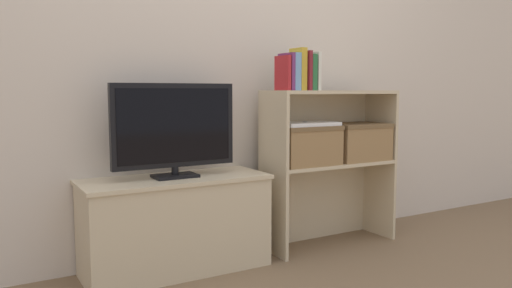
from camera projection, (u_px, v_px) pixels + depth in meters
name	position (u px, v px, depth m)	size (l,w,h in m)	color
ground_plane	(270.00, 265.00, 2.68)	(16.00, 16.00, 0.00)	brown
wall_back	(234.00, 44.00, 2.89)	(10.00, 0.05, 2.40)	beige
tv_stand	(176.00, 224.00, 2.58)	(0.96, 0.38, 0.49)	#CCB793
tv	(174.00, 128.00, 2.52)	(0.65, 0.14, 0.48)	black
bookshelf_lower_tier	(323.00, 191.00, 3.08)	(0.83, 0.30, 0.50)	#CCB793
bookshelf_upper_tier	(325.00, 116.00, 3.03)	(0.83, 0.30, 0.43)	#CCB793
book_crimson	(283.00, 73.00, 2.72)	(0.02, 0.14, 0.19)	#B22328
book_plum	(286.00, 72.00, 2.74)	(0.02, 0.14, 0.20)	#6B2D66
book_skyblue	(291.00, 72.00, 2.75)	(0.04, 0.14, 0.20)	#709ECC
book_mustard	(298.00, 69.00, 2.77)	(0.04, 0.12, 0.23)	gold
book_maroon	(303.00, 71.00, 2.79)	(0.02, 0.15, 0.22)	maroon
book_forest	(307.00, 73.00, 2.81)	(0.03, 0.15, 0.20)	#286638
book_ivory	(312.00, 71.00, 2.82)	(0.02, 0.15, 0.21)	silver
storage_basket_left	(305.00, 143.00, 2.88)	(0.37, 0.26, 0.23)	#937047
storage_basket_right	(357.00, 140.00, 3.08)	(0.37, 0.26, 0.23)	#937047
laptop	(305.00, 124.00, 2.87)	(0.35, 0.23, 0.02)	white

